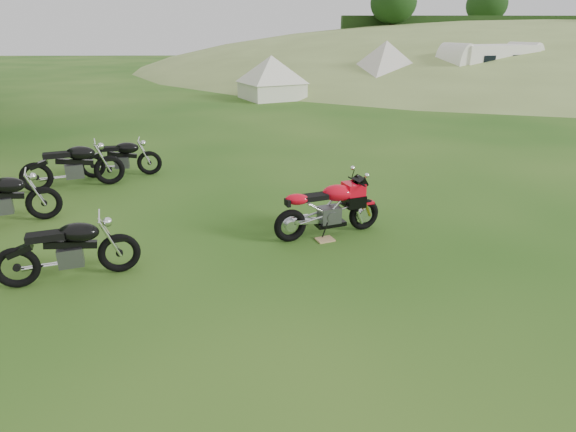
{
  "coord_description": "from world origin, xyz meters",
  "views": [
    {
      "loc": [
        -0.01,
        -5.43,
        3.28
      ],
      "look_at": [
        0.16,
        0.4,
        1.0
      ],
      "focal_mm": 30.0,
      "sensor_mm": 36.0,
      "label": 1
    }
  ],
  "objects_px": {
    "vintage_moto_c": "(72,164)",
    "plywood_board": "(325,239)",
    "vintage_moto_d": "(120,157)",
    "tent_left": "(272,75)",
    "tent_mid": "(385,68)",
    "vintage_moto_a": "(68,248)",
    "sport_motorcycle": "(328,204)",
    "caravan": "(488,69)"
  },
  "relations": [
    {
      "from": "sport_motorcycle",
      "to": "vintage_moto_d",
      "type": "height_order",
      "value": "sport_motorcycle"
    },
    {
      "from": "sport_motorcycle",
      "to": "plywood_board",
      "type": "bearing_deg",
      "value": -126.87
    },
    {
      "from": "plywood_board",
      "to": "tent_left",
      "type": "bearing_deg",
      "value": 93.14
    },
    {
      "from": "sport_motorcycle",
      "to": "caravan",
      "type": "height_order",
      "value": "caravan"
    },
    {
      "from": "sport_motorcycle",
      "to": "plywood_board",
      "type": "xyz_separation_m",
      "value": [
        -0.07,
        -0.22,
        -0.54
      ]
    },
    {
      "from": "vintage_moto_d",
      "to": "plywood_board",
      "type": "bearing_deg",
      "value": -51.35
    },
    {
      "from": "vintage_moto_a",
      "to": "tent_left",
      "type": "height_order",
      "value": "tent_left"
    },
    {
      "from": "plywood_board",
      "to": "vintage_moto_d",
      "type": "height_order",
      "value": "vintage_moto_d"
    },
    {
      "from": "sport_motorcycle",
      "to": "vintage_moto_a",
      "type": "distance_m",
      "value": 4.0
    },
    {
      "from": "vintage_moto_a",
      "to": "sport_motorcycle",
      "type": "bearing_deg",
      "value": 2.68
    },
    {
      "from": "tent_left",
      "to": "vintage_moto_d",
      "type": "bearing_deg",
      "value": -129.51
    },
    {
      "from": "plywood_board",
      "to": "tent_mid",
      "type": "xyz_separation_m",
      "value": [
        5.06,
        19.09,
        1.32
      ]
    },
    {
      "from": "sport_motorcycle",
      "to": "tent_left",
      "type": "distance_m",
      "value": 16.92
    },
    {
      "from": "plywood_board",
      "to": "tent_mid",
      "type": "bearing_deg",
      "value": 75.16
    },
    {
      "from": "sport_motorcycle",
      "to": "vintage_moto_a",
      "type": "height_order",
      "value": "sport_motorcycle"
    },
    {
      "from": "sport_motorcycle",
      "to": "caravan",
      "type": "bearing_deg",
      "value": 40.65
    },
    {
      "from": "plywood_board",
      "to": "vintage_moto_c",
      "type": "distance_m",
      "value": 5.98
    },
    {
      "from": "sport_motorcycle",
      "to": "tent_mid",
      "type": "height_order",
      "value": "tent_mid"
    },
    {
      "from": "vintage_moto_c",
      "to": "caravan",
      "type": "bearing_deg",
      "value": 24.35
    },
    {
      "from": "sport_motorcycle",
      "to": "tent_mid",
      "type": "bearing_deg",
      "value": 55.04
    },
    {
      "from": "tent_mid",
      "to": "caravan",
      "type": "bearing_deg",
      "value": -24.07
    },
    {
      "from": "vintage_moto_c",
      "to": "sport_motorcycle",
      "type": "bearing_deg",
      "value": -48.37
    },
    {
      "from": "caravan",
      "to": "vintage_moto_c",
      "type": "bearing_deg",
      "value": -152.86
    },
    {
      "from": "sport_motorcycle",
      "to": "vintage_moto_a",
      "type": "relative_size",
      "value": 1.0
    },
    {
      "from": "vintage_moto_a",
      "to": "tent_left",
      "type": "bearing_deg",
      "value": 63.02
    },
    {
      "from": "caravan",
      "to": "vintage_moto_a",
      "type": "bearing_deg",
      "value": -143.53
    },
    {
      "from": "tent_left",
      "to": "tent_mid",
      "type": "xyz_separation_m",
      "value": [
        6.0,
        1.99,
        0.2
      ]
    },
    {
      "from": "vintage_moto_c",
      "to": "plywood_board",
      "type": "bearing_deg",
      "value": -50.54
    },
    {
      "from": "tent_mid",
      "to": "caravan",
      "type": "distance_m",
      "value": 5.46
    },
    {
      "from": "vintage_moto_c",
      "to": "tent_left",
      "type": "distance_m",
      "value": 14.82
    },
    {
      "from": "vintage_moto_c",
      "to": "vintage_moto_d",
      "type": "height_order",
      "value": "vintage_moto_c"
    },
    {
      "from": "vintage_moto_a",
      "to": "tent_left",
      "type": "distance_m",
      "value": 18.54
    },
    {
      "from": "vintage_moto_a",
      "to": "vintage_moto_d",
      "type": "bearing_deg",
      "value": 80.13
    },
    {
      "from": "vintage_moto_d",
      "to": "tent_mid",
      "type": "bearing_deg",
      "value": 47.56
    },
    {
      "from": "vintage_moto_a",
      "to": "vintage_moto_d",
      "type": "relative_size",
      "value": 1.02
    },
    {
      "from": "sport_motorcycle",
      "to": "tent_left",
      "type": "xyz_separation_m",
      "value": [
        -1.0,
        16.88,
        0.58
      ]
    },
    {
      "from": "vintage_moto_c",
      "to": "vintage_moto_d",
      "type": "xyz_separation_m",
      "value": [
        0.76,
        0.9,
        -0.07
      ]
    },
    {
      "from": "tent_left",
      "to": "sport_motorcycle",
      "type": "bearing_deg",
      "value": -111.38
    },
    {
      "from": "plywood_board",
      "to": "tent_mid",
      "type": "distance_m",
      "value": 19.8
    },
    {
      "from": "vintage_moto_c",
      "to": "tent_mid",
      "type": "xyz_separation_m",
      "value": [
        10.25,
        16.17,
        0.79
      ]
    },
    {
      "from": "vintage_moto_d",
      "to": "vintage_moto_c",
      "type": "bearing_deg",
      "value": -140.68
    },
    {
      "from": "tent_left",
      "to": "tent_mid",
      "type": "height_order",
      "value": "tent_mid"
    }
  ]
}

